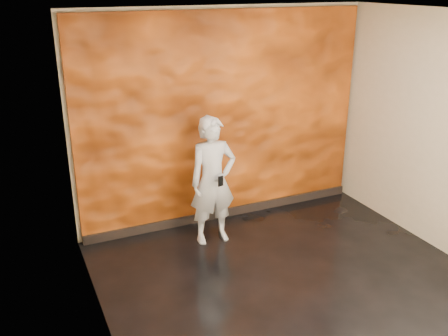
# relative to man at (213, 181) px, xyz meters

# --- Properties ---
(room) EXTENTS (4.02, 4.02, 2.81)m
(room) POSITION_rel_man_xyz_m (0.42, -1.39, 0.60)
(room) COLOR black
(room) RESTS_ON ground
(feature_wall) EXTENTS (3.90, 0.06, 2.75)m
(feature_wall) POSITION_rel_man_xyz_m (0.42, 0.57, 0.58)
(feature_wall) COLOR orange
(feature_wall) RESTS_ON ground
(baseboard) EXTENTS (3.90, 0.04, 0.12)m
(baseboard) POSITION_rel_man_xyz_m (0.42, 0.53, -0.74)
(baseboard) COLOR black
(baseboard) RESTS_ON ground
(man) EXTENTS (0.60, 0.40, 1.60)m
(man) POSITION_rel_man_xyz_m (0.00, 0.00, 0.00)
(man) COLOR #A0A4AF
(man) RESTS_ON ground
(phone) EXTENTS (0.07, 0.03, 0.12)m
(phone) POSITION_rel_man_xyz_m (-0.01, -0.25, 0.09)
(phone) COLOR black
(phone) RESTS_ON man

